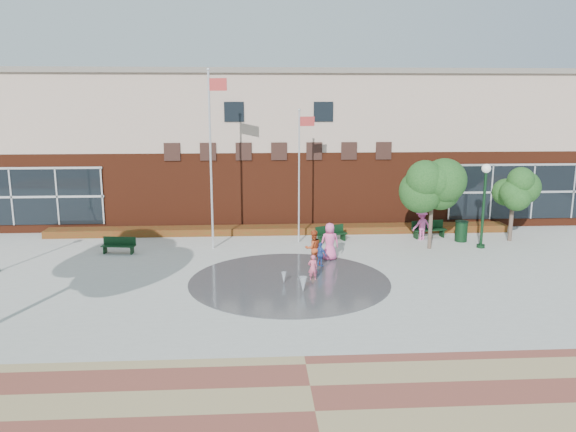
{
  "coord_description": "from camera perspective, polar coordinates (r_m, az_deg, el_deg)",
  "views": [
    {
      "loc": [
        -1.41,
        -19.35,
        7.47
      ],
      "look_at": [
        0.0,
        4.0,
        2.6
      ],
      "focal_mm": 35.0,
      "sensor_mm": 36.0,
      "label": 1
    }
  ],
  "objects": [
    {
      "name": "adult_pink",
      "position": [
        26.53,
        4.26,
        -2.62
      ],
      "size": [
        0.92,
        0.64,
        1.79
      ],
      "primitive_type": "imported",
      "rotation": [
        0.0,
        0.0,
        3.22
      ],
      "color": "#F0599C",
      "rests_on": "ground"
    },
    {
      "name": "bench_left",
      "position": [
        28.91,
        -16.82,
        -3.18
      ],
      "size": [
        1.69,
        0.67,
        0.82
      ],
      "rotation": [
        0.0,
        0.0,
        -0.13
      ],
      "color": "black",
      "rests_on": "ground"
    },
    {
      "name": "bench_mid",
      "position": [
        30.01,
        4.42,
        -2.13
      ],
      "size": [
        1.79,
        1.16,
        0.88
      ],
      "rotation": [
        0.0,
        0.0,
        0.43
      ],
      "color": "black",
      "rests_on": "ground"
    },
    {
      "name": "splash_pad",
      "position": [
        23.6,
        0.15,
        -6.68
      ],
      "size": [
        8.4,
        8.4,
        0.01
      ],
      "primitive_type": "cylinder",
      "color": "#383A3D",
      "rests_on": "ground"
    },
    {
      "name": "flagpole_right",
      "position": [
        29.22,
        1.21,
        4.78
      ],
      "size": [
        0.86,
        0.17,
        7.02
      ],
      "rotation": [
        0.0,
        0.0,
        0.12
      ],
      "color": "silver",
      "rests_on": "ground"
    },
    {
      "name": "ground",
      "position": [
        20.79,
        0.67,
        -9.3
      ],
      "size": [
        120.0,
        120.0,
        0.0
      ],
      "primitive_type": "plane",
      "color": "#666056",
      "rests_on": "ground"
    },
    {
      "name": "paver_band",
      "position": [
        14.5,
        2.77,
        -19.25
      ],
      "size": [
        46.0,
        6.0,
        0.01
      ],
      "primitive_type": "cube",
      "color": "brown",
      "rests_on": "ground"
    },
    {
      "name": "child_splash",
      "position": [
        23.63,
        2.53,
        -5.27
      ],
      "size": [
        0.43,
        0.3,
        1.11
      ],
      "primitive_type": "imported",
      "rotation": [
        0.0,
        0.0,
        3.22
      ],
      "color": "#D95274",
      "rests_on": "ground"
    },
    {
      "name": "person_bench",
      "position": [
        31.16,
        13.41,
        -0.87
      ],
      "size": [
        1.22,
        0.96,
        1.66
      ],
      "primitive_type": "imported",
      "rotation": [
        0.0,
        0.0,
        3.5
      ],
      "color": "#E555A6",
      "rests_on": "ground"
    },
    {
      "name": "tree_small_right",
      "position": [
        31.92,
        21.97,
        2.76
      ],
      "size": [
        2.36,
        2.36,
        4.03
      ],
      "color": "#48372E",
      "rests_on": "ground"
    },
    {
      "name": "tree_mid",
      "position": [
        28.86,
        14.5,
        3.48
      ],
      "size": [
        2.85,
        2.85,
        4.81
      ],
      "color": "#48372E",
      "rests_on": "ground"
    },
    {
      "name": "flower_bed",
      "position": [
        31.87,
        -0.82,
        -1.8
      ],
      "size": [
        26.0,
        1.2,
        0.4
      ],
      "primitive_type": "cube",
      "color": "maroon",
      "rests_on": "ground"
    },
    {
      "name": "water_jet_b",
      "position": [
        23.32,
        -0.43,
        -6.92
      ],
      "size": [
        0.21,
        0.21,
        0.47
      ],
      "primitive_type": "cone",
      "rotation": [
        3.14,
        0.0,
        0.0
      ],
      "color": "white",
      "rests_on": "ground"
    },
    {
      "name": "library_building",
      "position": [
        36.96,
        -1.27,
        7.37
      ],
      "size": [
        44.4,
        10.4,
        9.2
      ],
      "color": "#521F0F",
      "rests_on": "ground"
    },
    {
      "name": "water_jet_a",
      "position": [
        22.28,
        1.54,
        -7.83
      ],
      "size": [
        0.32,
        0.32,
        0.62
      ],
      "primitive_type": "cone",
      "rotation": [
        3.14,
        0.0,
        0.0
      ],
      "color": "white",
      "rests_on": "ground"
    },
    {
      "name": "flagpole_left",
      "position": [
        28.06,
        -7.79,
        6.58
      ],
      "size": [
        0.98,
        0.48,
        8.96
      ],
      "rotation": [
        0.0,
        0.0,
        -0.41
      ],
      "color": "silver",
      "rests_on": "ground"
    },
    {
      "name": "adult_red",
      "position": [
        25.64,
        2.57,
        -3.26
      ],
      "size": [
        0.96,
        0.85,
        1.66
      ],
      "primitive_type": "imported",
      "rotation": [
        0.0,
        0.0,
        3.46
      ],
      "color": "#B6421E",
      "rests_on": "ground"
    },
    {
      "name": "child_blue",
      "position": [
        25.51,
        3.32,
        -3.95
      ],
      "size": [
        0.68,
        0.66,
        1.14
      ],
      "primitive_type": "imported",
      "rotation": [
        0.0,
        0.0,
        2.39
      ],
      "color": "#2E4E9F",
      "rests_on": "ground"
    },
    {
      "name": "bench_right",
      "position": [
        31.75,
        14.1,
        -1.64
      ],
      "size": [
        1.95,
        0.85,
        0.95
      ],
      "rotation": [
        0.0,
        0.0,
        0.18
      ],
      "color": "black",
      "rests_on": "ground"
    },
    {
      "name": "trash_can",
      "position": [
        31.35,
        17.19,
        -1.48
      ],
      "size": [
        0.69,
        0.69,
        1.13
      ],
      "color": "black",
      "rests_on": "ground"
    },
    {
      "name": "lamp_right",
      "position": [
        29.92,
        19.32,
        1.9
      ],
      "size": [
        0.46,
        0.46,
        4.33
      ],
      "color": "black",
      "rests_on": "ground"
    },
    {
      "name": "plaza_concrete",
      "position": [
        24.55,
        0.0,
        -5.94
      ],
      "size": [
        46.0,
        18.0,
        0.01
      ],
      "primitive_type": "cube",
      "color": "#A8A8A0",
      "rests_on": "ground"
    }
  ]
}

